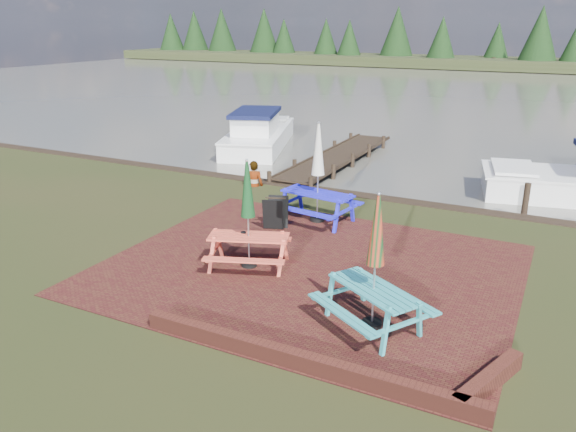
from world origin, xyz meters
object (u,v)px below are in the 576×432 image
(picnic_table_teal, at_px, (374,282))
(person, at_px, (253,161))
(picnic_table_red, at_px, (248,231))
(picnic_table_blue, at_px, (318,188))
(chalkboard, at_px, (276,213))
(boat_jetty, at_px, (258,135))
(jetty, at_px, (337,157))

(picnic_table_teal, bearing_deg, person, 164.77)
(picnic_table_red, bearing_deg, person, 98.85)
(picnic_table_teal, height_order, picnic_table_blue, picnic_table_blue)
(picnic_table_teal, bearing_deg, picnic_table_red, -169.03)
(picnic_table_red, bearing_deg, chalkboard, 83.90)
(boat_jetty, bearing_deg, picnic_table_red, -80.36)
(picnic_table_red, height_order, person, picnic_table_red)
(boat_jetty, relative_size, person, 4.17)
(jetty, distance_m, person, 5.09)
(picnic_table_teal, relative_size, boat_jetty, 0.35)
(person, bearing_deg, boat_jetty, -85.22)
(picnic_table_blue, bearing_deg, picnic_table_teal, -47.55)
(person, bearing_deg, chalkboard, 104.40)
(picnic_table_teal, xyz_separation_m, person, (-6.65, 7.14, -0.02))
(chalkboard, bearing_deg, person, 109.22)
(picnic_table_teal, xyz_separation_m, picnic_table_red, (-3.38, 1.29, -0.02))
(chalkboard, height_order, boat_jetty, boat_jetty)
(picnic_table_red, bearing_deg, picnic_table_blue, 67.58)
(picnic_table_red, xyz_separation_m, jetty, (-2.22, 10.77, -0.76))
(picnic_table_blue, bearing_deg, jetty, 116.44)
(person, bearing_deg, jetty, -125.60)
(picnic_table_red, bearing_deg, jetty, 81.32)
(person, bearing_deg, picnic_table_teal, 109.41)
(picnic_table_blue, distance_m, jetty, 7.66)
(picnic_table_blue, height_order, person, picnic_table_blue)
(picnic_table_red, height_order, chalkboard, picnic_table_red)
(picnic_table_blue, distance_m, chalkboard, 1.41)
(picnic_table_red, distance_m, person, 6.71)
(picnic_table_blue, height_order, boat_jetty, picnic_table_blue)
(picnic_table_red, distance_m, boat_jetty, 13.74)
(picnic_table_blue, relative_size, boat_jetty, 0.38)
(boat_jetty, distance_m, person, 7.04)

